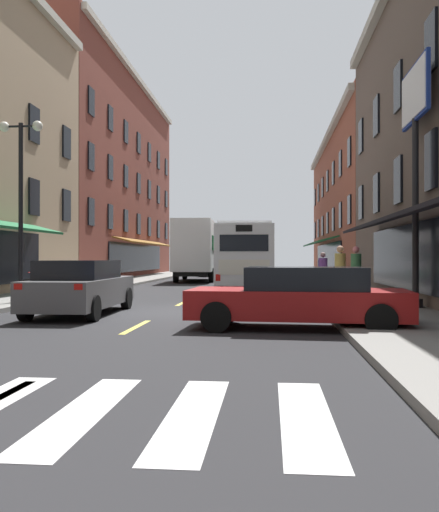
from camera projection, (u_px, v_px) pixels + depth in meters
name	position (u px, v px, depth m)	size (l,w,h in m)	color
ground_plane	(166.00, 313.00, 15.47)	(34.80, 80.00, 0.10)	#28282B
lane_centre_dashes	(164.00, 312.00, 15.22)	(0.14, 73.90, 0.01)	#DBCC4C
sidewalk_right	(377.00, 311.00, 14.93)	(3.00, 80.00, 0.14)	gray
billboard_sign	(415.00, 125.00, 15.27)	(0.40, 2.61, 6.85)	black
transit_bus	(247.00, 256.00, 28.42)	(2.81, 11.39, 3.14)	silver
box_truck	(196.00, 251.00, 35.28)	(2.70, 7.95, 3.87)	white
sedan_near	(81.00, 287.00, 14.63)	(1.97, 4.71, 1.47)	#515154
sedan_mid	(300.00, 297.00, 11.70)	(4.79, 2.20, 1.34)	maroon
sedan_far	(213.00, 267.00, 45.07)	(1.95, 4.62, 1.48)	#515154
bicycle_near	(43.00, 287.00, 19.18)	(1.71, 0.48, 0.91)	black
pedestrian_near	(323.00, 271.00, 21.89)	(0.36, 0.51, 1.62)	#66387F
pedestrian_mid	(340.00, 272.00, 18.02)	(0.36, 0.36, 1.80)	black
pedestrian_far	(356.00, 271.00, 18.79)	(0.36, 0.36, 1.79)	#66387F
street_lamp_twin	(21.00, 202.00, 17.10)	(1.42, 0.32, 5.72)	black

